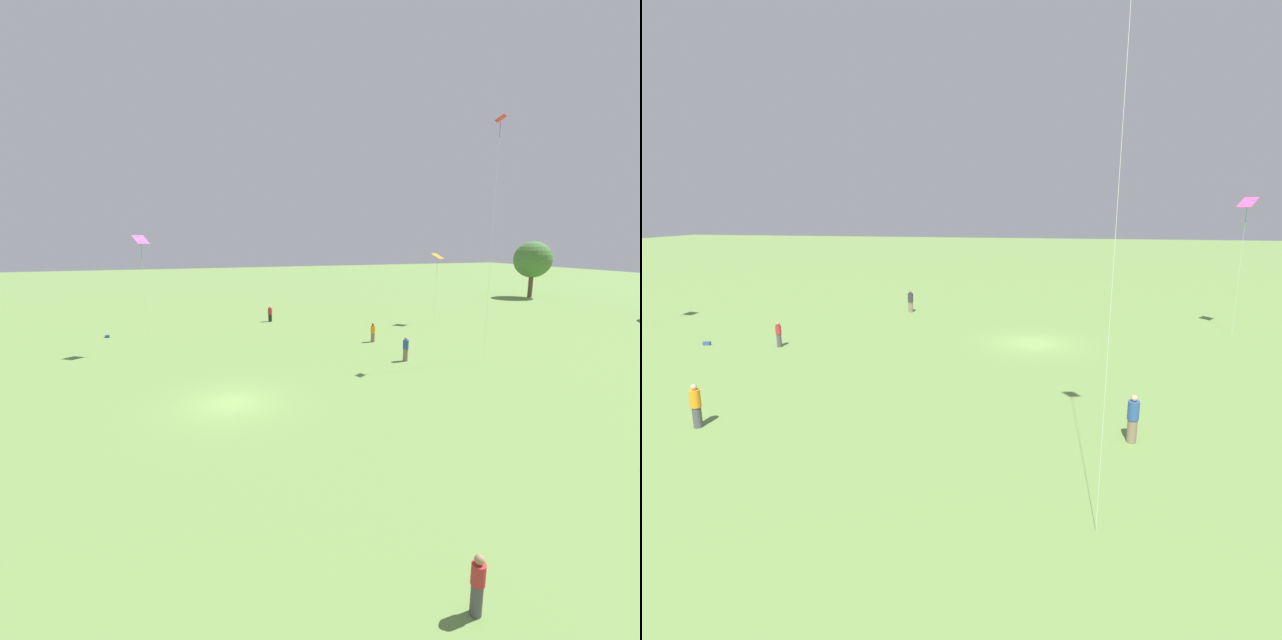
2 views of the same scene
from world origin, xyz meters
TOP-DOWN VIEW (x-y plane):
  - ground_plane at (0.00, 0.00)m, footprint 240.00×240.00m
  - tree_0 at (-29.85, 50.59)m, footprint 5.63×5.63m
  - person_0 at (-23.11, 7.31)m, footprint 0.51×0.51m
  - person_2 at (-10.65, 13.87)m, footprint 0.53×0.53m
  - person_3 at (-4.31, 13.49)m, footprint 0.52×0.52m
  - person_4 at (15.73, 3.82)m, footprint 0.39×0.39m
  - kite_1 at (-16.73, 24.31)m, footprint 1.46×1.50m
  - kite_3 at (-13.47, -4.85)m, footprint 1.27×1.31m
  - kite_4 at (-2.63, 19.22)m, footprint 0.92×0.94m
  - picnic_bag_1 at (-20.18, -8.75)m, footprint 0.30×0.38m

SIDE VIEW (x-z plane):
  - ground_plane at x=0.00m, z-range 0.00..0.00m
  - picnic_bag_1 at x=-20.18m, z-range 0.00..0.24m
  - person_4 at x=15.73m, z-range 0.00..1.63m
  - person_2 at x=-10.65m, z-range -0.01..1.69m
  - person_0 at x=-23.11m, z-range -0.02..1.73m
  - person_3 at x=-4.31m, z-range -0.01..1.86m
  - tree_0 at x=-29.85m, z-range 1.53..10.30m
  - kite_1 at x=-16.73m, z-range 3.30..10.83m
  - kite_3 at x=-13.47m, z-range 4.05..13.34m
  - kite_4 at x=-2.63m, z-range 7.07..24.36m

